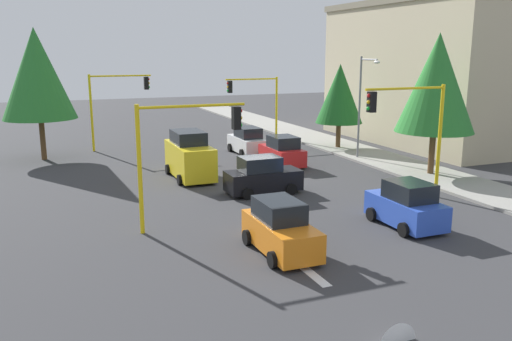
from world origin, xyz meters
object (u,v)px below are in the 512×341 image
Objects in this scene: street_lamp_curbside at (363,97)px; car_blue at (406,206)px; tree_opposite_side at (37,74)px; traffic_signal_near_left at (412,120)px; tree_roadside_mid at (340,94)px; traffic_signal_far_left at (256,96)px; delivery_van_yellow at (190,156)px; car_orange at (280,229)px; tree_roadside_near at (437,83)px; traffic_signal_near_right at (184,140)px; traffic_signal_far_right at (115,96)px; car_red at (282,152)px; car_white at (247,142)px; car_black at (262,177)px.

street_lamp_curbside is 1.91× the size of car_blue.
street_lamp_curbside is at bearing 67.45° from tree_opposite_side.
tree_roadside_mid is at bearing 162.95° from traffic_signal_near_left.
delivery_van_yellow is at bearing -38.06° from traffic_signal_far_left.
tree_opposite_side is 2.26× the size of car_orange.
tree_roadside_near is 2.13× the size of car_orange.
traffic_signal_near_right is 22.95m from traffic_signal_far_left.
traffic_signal_far_right is 1.55× the size of car_blue.
tree_roadside_mid is 1.71× the size of car_red.
car_orange is at bearing -25.04° from car_red.
car_white is at bearing 76.69° from tree_opposite_side.
car_black is 11.23m from car_white.
car_orange is at bearing 31.44° from traffic_signal_near_right.
car_red is (10.06, 9.10, -3.13)m from traffic_signal_far_right.
delivery_van_yellow is at bearing -151.91° from car_black.
tree_roadside_near is 11.40m from car_blue.
street_lamp_curbside reaches higher than car_black.
delivery_van_yellow is 13.68m from car_blue.
tree_roadside_mid is 21.44m from tree_opposite_side.
car_red and car_white have the same top height.
street_lamp_curbside is 21.92m from tree_opposite_side.
car_red is at bearing 178.64° from car_blue.
car_black is (5.61, -9.68, -3.45)m from street_lamp_curbside.
street_lamp_curbside is at bearing -166.95° from tree_roadside_near.
street_lamp_curbside reaches higher than traffic_signal_near_right.
tree_opposite_side is 2.37× the size of car_red.
car_white is at bearing 162.93° from car_black.
tree_roadside_near is 16.51m from car_orange.
traffic_signal_near_left is 10.68m from car_red.
traffic_signal_far_left is 1.43× the size of car_blue.
tree_roadside_near is (-4.00, 16.14, 1.75)m from traffic_signal_near_right.
tree_opposite_side is at bearing -143.07° from car_black.
street_lamp_curbside is 1.78× the size of car_black.
traffic_signal_near_right is at bearing -90.00° from traffic_signal_near_left.
traffic_signal_near_left is 1.46× the size of car_black.
tree_roadside_near is at bearing 45.36° from traffic_signal_far_right.
car_red is 0.95× the size of car_orange.
delivery_van_yellow is (0.73, -12.28, -3.07)m from street_lamp_curbside.
street_lamp_curbside reaches higher than car_red.
traffic_signal_near_left reaches higher than traffic_signal_far_right.
car_orange is at bearing -17.59° from car_white.
traffic_signal_far_right is 11.75m from delivery_van_yellow.
traffic_signal_near_right is 1.35× the size of car_black.
tree_roadside_mid is 14.86m from car_black.
traffic_signal_near_right is at bearing -52.20° from car_black.
traffic_signal_near_right reaches higher than car_red.
street_lamp_curbside is at bearing 154.71° from car_blue.
tree_opposite_side is at bearing -112.55° from street_lamp_curbside.
tree_roadside_near is at bearing 134.66° from car_blue.
street_lamp_curbside is 12.68m from delivery_van_yellow.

